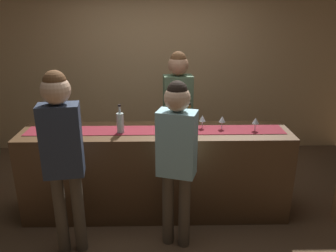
{
  "coord_description": "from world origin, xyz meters",
  "views": [
    {
      "loc": [
        0.07,
        -3.33,
        2.23
      ],
      "look_at": [
        0.13,
        0.0,
        1.03
      ],
      "focal_mm": 36.09,
      "sensor_mm": 36.0,
      "label": 1
    }
  ],
  "objects_px": {
    "wine_bottle_clear": "(120,122)",
    "customer_browsing": "(62,146)",
    "wine_bottle_amber": "(189,120)",
    "bartender": "(178,106)",
    "wine_glass_near_customer": "(222,120)",
    "wine_glass_mid_counter": "(256,121)",
    "customer_sipping": "(177,150)",
    "wine_glass_far_end": "(202,119)"
  },
  "relations": [
    {
      "from": "wine_bottle_amber",
      "to": "customer_browsing",
      "type": "distance_m",
      "value": 1.32
    },
    {
      "from": "wine_bottle_clear",
      "to": "wine_bottle_amber",
      "type": "relative_size",
      "value": 1.0
    },
    {
      "from": "wine_bottle_clear",
      "to": "customer_sipping",
      "type": "xyz_separation_m",
      "value": [
        0.56,
        -0.51,
        -0.09
      ]
    },
    {
      "from": "wine_glass_near_customer",
      "to": "wine_glass_far_end",
      "type": "relative_size",
      "value": 1.0
    },
    {
      "from": "wine_glass_near_customer",
      "to": "customer_browsing",
      "type": "height_order",
      "value": "customer_browsing"
    },
    {
      "from": "wine_glass_far_end",
      "to": "customer_browsing",
      "type": "bearing_deg",
      "value": -151.01
    },
    {
      "from": "wine_glass_mid_counter",
      "to": "bartender",
      "type": "xyz_separation_m",
      "value": [
        -0.78,
        0.6,
        -0.01
      ]
    },
    {
      "from": "wine_bottle_amber",
      "to": "wine_glass_near_customer",
      "type": "relative_size",
      "value": 2.1
    },
    {
      "from": "wine_glass_far_end",
      "to": "customer_browsing",
      "type": "distance_m",
      "value": 1.48
    },
    {
      "from": "wine_bottle_amber",
      "to": "wine_glass_near_customer",
      "type": "xyz_separation_m",
      "value": [
        0.36,
        0.03,
        -0.01
      ]
    },
    {
      "from": "wine_bottle_amber",
      "to": "customer_sipping",
      "type": "distance_m",
      "value": 0.6
    },
    {
      "from": "customer_browsing",
      "to": "wine_bottle_amber",
      "type": "bearing_deg",
      "value": 21.08
    },
    {
      "from": "wine_bottle_amber",
      "to": "customer_browsing",
      "type": "relative_size",
      "value": 0.17
    },
    {
      "from": "wine_glass_mid_counter",
      "to": "customer_sipping",
      "type": "xyz_separation_m",
      "value": [
        -0.85,
        -0.55,
        -0.08
      ]
    },
    {
      "from": "wine_glass_near_customer",
      "to": "wine_bottle_amber",
      "type": "bearing_deg",
      "value": -174.58
    },
    {
      "from": "wine_bottle_clear",
      "to": "wine_glass_near_customer",
      "type": "distance_m",
      "value": 1.07
    },
    {
      "from": "wine_bottle_clear",
      "to": "customer_browsing",
      "type": "bearing_deg",
      "value": -126.13
    },
    {
      "from": "wine_glass_mid_counter",
      "to": "wine_bottle_clear",
      "type": "bearing_deg",
      "value": -178.64
    },
    {
      "from": "wine_bottle_clear",
      "to": "bartender",
      "type": "relative_size",
      "value": 0.18
    },
    {
      "from": "wine_bottle_clear",
      "to": "wine_glass_near_customer",
      "type": "bearing_deg",
      "value": 4.92
    },
    {
      "from": "wine_glass_near_customer",
      "to": "wine_glass_far_end",
      "type": "bearing_deg",
      "value": 171.39
    },
    {
      "from": "wine_bottle_amber",
      "to": "bartender",
      "type": "relative_size",
      "value": 0.18
    },
    {
      "from": "wine_bottle_amber",
      "to": "bartender",
      "type": "xyz_separation_m",
      "value": [
        -0.09,
        0.58,
        -0.02
      ]
    },
    {
      "from": "customer_sipping",
      "to": "wine_glass_near_customer",
      "type": "bearing_deg",
      "value": 67.13
    },
    {
      "from": "wine_bottle_amber",
      "to": "customer_sipping",
      "type": "xyz_separation_m",
      "value": [
        -0.15,
        -0.57,
        -0.09
      ]
    },
    {
      "from": "wine_glass_mid_counter",
      "to": "customer_browsing",
      "type": "bearing_deg",
      "value": -161.19
    },
    {
      "from": "bartender",
      "to": "customer_sipping",
      "type": "xyz_separation_m",
      "value": [
        -0.06,
        -1.15,
        -0.07
      ]
    },
    {
      "from": "bartender",
      "to": "customer_sipping",
      "type": "height_order",
      "value": "bartender"
    },
    {
      "from": "bartender",
      "to": "wine_bottle_clear",
      "type": "bearing_deg",
      "value": 39.72
    },
    {
      "from": "wine_bottle_clear",
      "to": "customer_browsing",
      "type": "distance_m",
      "value": 0.73
    },
    {
      "from": "wine_glass_far_end",
      "to": "customer_sipping",
      "type": "distance_m",
      "value": 0.71
    },
    {
      "from": "wine_bottle_amber",
      "to": "wine_glass_far_end",
      "type": "height_order",
      "value": "wine_bottle_amber"
    },
    {
      "from": "wine_bottle_clear",
      "to": "wine_glass_near_customer",
      "type": "xyz_separation_m",
      "value": [
        1.07,
        0.09,
        -0.01
      ]
    },
    {
      "from": "wine_glass_near_customer",
      "to": "wine_glass_mid_counter",
      "type": "height_order",
      "value": "same"
    },
    {
      "from": "wine_bottle_clear",
      "to": "bartender",
      "type": "height_order",
      "value": "bartender"
    },
    {
      "from": "wine_bottle_amber",
      "to": "wine_glass_mid_counter",
      "type": "relative_size",
      "value": 2.1
    },
    {
      "from": "wine_bottle_clear",
      "to": "wine_bottle_amber",
      "type": "xyz_separation_m",
      "value": [
        0.71,
        0.06,
        0.0
      ]
    },
    {
      "from": "wine_glass_far_end",
      "to": "bartender",
      "type": "distance_m",
      "value": 0.57
    },
    {
      "from": "customer_browsing",
      "to": "customer_sipping",
      "type": "bearing_deg",
      "value": -4.02
    },
    {
      "from": "wine_bottle_clear",
      "to": "customer_browsing",
      "type": "height_order",
      "value": "customer_browsing"
    },
    {
      "from": "wine_bottle_amber",
      "to": "wine_glass_far_end",
      "type": "xyz_separation_m",
      "value": [
        0.15,
        0.06,
        -0.01
      ]
    },
    {
      "from": "bartender",
      "to": "customer_browsing",
      "type": "distance_m",
      "value": 1.62
    }
  ]
}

